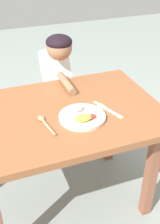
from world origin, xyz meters
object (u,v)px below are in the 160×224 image
object	(u,v)px
person	(57,91)
fork	(108,110)
plate	(82,116)
spoon	(45,123)

from	to	relation	value
person	fork	bearing A→B (deg)	102.50
plate	person	distance (m)	0.63
plate	fork	bearing A→B (deg)	9.48
plate	person	bearing A→B (deg)	86.64
plate	person	world-z (taller)	person
fork	person	xyz separation A→B (m)	(-0.13, 0.58, -0.16)
spoon	person	size ratio (longest dim) A/B	0.20
person	spoon	bearing A→B (deg)	68.21
fork	spoon	distance (m)	0.36
fork	spoon	bearing A→B (deg)	71.66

